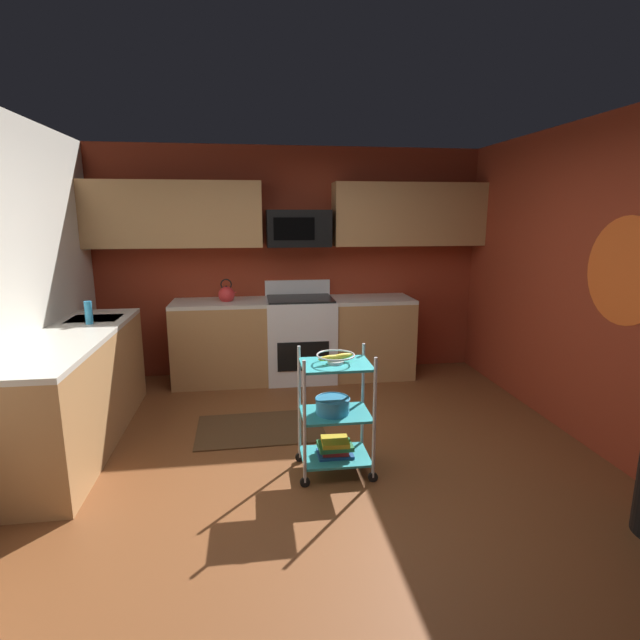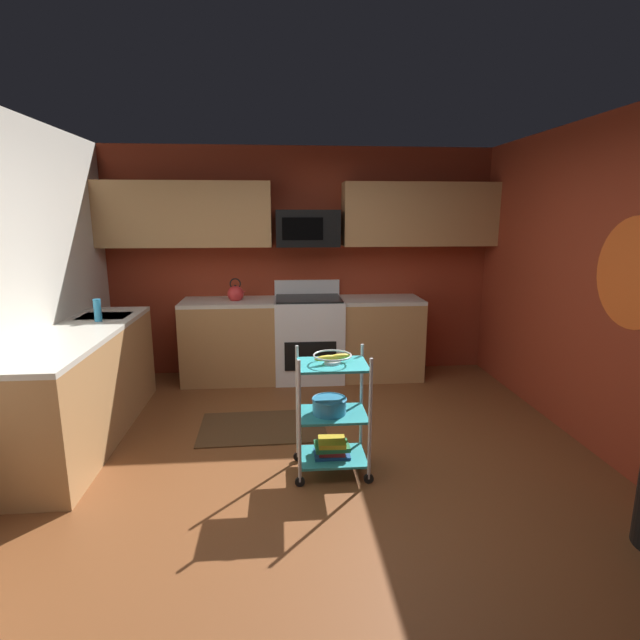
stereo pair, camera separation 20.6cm
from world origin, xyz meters
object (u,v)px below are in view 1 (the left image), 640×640
object	(u,v)px
book_stack	(335,447)
dish_soap_bottle	(89,313)
microwave	(298,228)
fruit_bowl	(336,357)
rolling_cart	(335,414)
mixing_bowl_large	(333,405)
oven_range	(300,338)
kettle	(227,294)

from	to	relation	value
book_stack	dish_soap_bottle	world-z (taller)	dish_soap_bottle
microwave	dish_soap_bottle	xyz separation A→B (m)	(-1.93, -1.11, -0.68)
book_stack	fruit_bowl	bearing A→B (deg)	90.00
rolling_cart	mixing_bowl_large	bearing A→B (deg)	-180.00
microwave	book_stack	size ratio (longest dim) A/B	2.72
oven_range	microwave	world-z (taller)	microwave
book_stack	dish_soap_bottle	size ratio (longest dim) A/B	1.29
microwave	book_stack	xyz separation A→B (m)	(0.04, -2.24, -1.51)
rolling_cart	fruit_bowl	bearing A→B (deg)	180.00
microwave	dish_soap_bottle	size ratio (longest dim) A/B	3.50
rolling_cart	microwave	bearing A→B (deg)	91.02
microwave	kettle	bearing A→B (deg)	-172.33
microwave	dish_soap_bottle	bearing A→B (deg)	-150.18
rolling_cart	mixing_bowl_large	distance (m)	0.07
microwave	mixing_bowl_large	world-z (taller)	microwave
oven_range	mixing_bowl_large	distance (m)	2.14
mixing_bowl_large	dish_soap_bottle	bearing A→B (deg)	149.78
mixing_bowl_large	dish_soap_bottle	world-z (taller)	dish_soap_bottle
oven_range	dish_soap_bottle	world-z (taller)	dish_soap_bottle
dish_soap_bottle	fruit_bowl	bearing A→B (deg)	-29.97
fruit_bowl	dish_soap_bottle	size ratio (longest dim) A/B	1.36
mixing_bowl_large	book_stack	bearing A→B (deg)	0.00
oven_range	book_stack	xyz separation A→B (m)	(0.04, -2.14, -0.29)
kettle	fruit_bowl	bearing A→B (deg)	-68.42
oven_range	microwave	size ratio (longest dim) A/B	1.57
oven_range	fruit_bowl	size ratio (longest dim) A/B	4.04
rolling_cart	oven_range	bearing A→B (deg)	91.05
book_stack	kettle	xyz separation A→B (m)	(-0.84, 2.14, 0.81)
book_stack	rolling_cart	bearing A→B (deg)	26.57
mixing_bowl_large	microwave	bearing A→B (deg)	90.50
microwave	kettle	size ratio (longest dim) A/B	2.65
rolling_cart	fruit_bowl	distance (m)	0.42
fruit_bowl	oven_range	bearing A→B (deg)	91.05
oven_range	microwave	bearing A→B (deg)	90.26
microwave	book_stack	world-z (taller)	microwave
oven_range	book_stack	distance (m)	2.16
rolling_cart	book_stack	size ratio (longest dim) A/B	3.56
rolling_cart	mixing_bowl_large	size ratio (longest dim) A/B	3.63
fruit_bowl	dish_soap_bottle	distance (m)	2.28
microwave	oven_range	bearing A→B (deg)	-89.74
microwave	rolling_cart	distance (m)	2.57
rolling_cart	kettle	world-z (taller)	kettle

